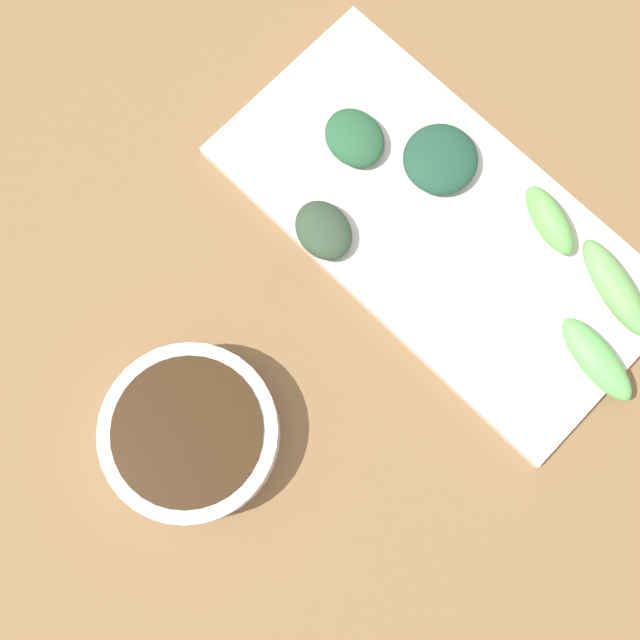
% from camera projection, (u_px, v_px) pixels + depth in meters
% --- Properties ---
extents(tabletop, '(2.10, 2.10, 0.02)m').
position_uv_depth(tabletop, '(308.00, 339.00, 0.63)').
color(tabletop, brown).
rests_on(tabletop, ground).
extents(sauce_bowl, '(0.13, 0.13, 0.04)m').
position_uv_depth(sauce_bowl, '(191.00, 433.00, 0.58)').
color(sauce_bowl, white).
rests_on(sauce_bowl, tabletop).
extents(serving_plate, '(0.18, 0.37, 0.01)m').
position_uv_depth(serving_plate, '(439.00, 224.00, 0.63)').
color(serving_plate, silver).
rests_on(serving_plate, tabletop).
extents(broccoli_stalk_0, '(0.04, 0.08, 0.02)m').
position_uv_depth(broccoli_stalk_0, '(596.00, 359.00, 0.59)').
color(broccoli_stalk_0, '#63BA5B').
rests_on(broccoli_stalk_0, serving_plate).
extents(broccoli_leafy_1, '(0.05, 0.06, 0.02)m').
position_uv_depth(broccoli_leafy_1, '(355.00, 138.00, 0.63)').
color(broccoli_leafy_1, '#265835').
rests_on(broccoli_leafy_1, serving_plate).
extents(broccoli_leafy_2, '(0.08, 0.08, 0.02)m').
position_uv_depth(broccoli_leafy_2, '(440.00, 159.00, 0.62)').
color(broccoli_leafy_2, '#1F4934').
rests_on(broccoli_leafy_2, serving_plate).
extents(broccoli_leafy_3, '(0.05, 0.06, 0.02)m').
position_uv_depth(broccoli_leafy_3, '(324.00, 230.00, 0.61)').
color(broccoli_leafy_3, '#2F452E').
rests_on(broccoli_leafy_3, serving_plate).
extents(broccoli_stalk_4, '(0.04, 0.07, 0.02)m').
position_uv_depth(broccoli_stalk_4, '(550.00, 220.00, 0.61)').
color(broccoli_stalk_4, '#66AF53').
rests_on(broccoli_stalk_4, serving_plate).
extents(broccoli_stalk_5, '(0.05, 0.09, 0.02)m').
position_uv_depth(broccoli_stalk_5, '(615.00, 287.00, 0.60)').
color(broccoli_stalk_5, '#6AA857').
rests_on(broccoli_stalk_5, serving_plate).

